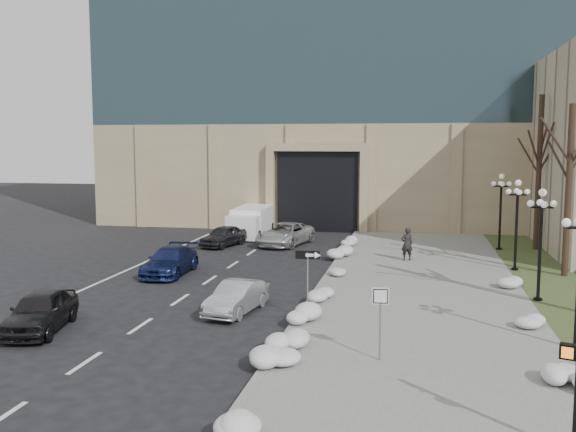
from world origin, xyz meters
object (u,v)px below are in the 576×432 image
at_px(car_b, 237,297).
at_px(pedestrian, 407,244).
at_px(car_c, 170,261).
at_px(car_d, 285,234).
at_px(car_e, 223,236).
at_px(car_a, 40,311).
at_px(lamppost_d, 501,201).
at_px(one_way_sign, 312,263).
at_px(lamppost_c, 517,213).
at_px(box_truck, 251,222).
at_px(lamppost_b, 541,230).
at_px(keep_sign, 380,308).

xyz_separation_m(car_b, pedestrian, (6.35, 12.10, 0.42)).
distance_m(car_c, car_d, 10.96).
xyz_separation_m(car_c, car_e, (0.03, 9.04, -0.01)).
relative_size(car_a, lamppost_d, 0.89).
bearing_deg(car_e, car_b, -56.24).
distance_m(car_d, pedestrian, 9.12).
height_order(one_way_sign, lamppost_c, lamppost_c).
height_order(pedestrian, box_truck, box_truck).
bearing_deg(lamppost_b, car_b, -161.19).
relative_size(box_truck, lamppost_b, 1.34).
height_order(lamppost_b, lamppost_d, same).
bearing_deg(car_c, lamppost_b, -9.50).
xyz_separation_m(car_d, one_way_sign, (4.51, -17.00, 1.42)).
distance_m(car_d, car_e, 3.99).
relative_size(car_e, lamppost_b, 0.82).
height_order(car_b, lamppost_b, lamppost_b).
xyz_separation_m(one_way_sign, lamppost_b, (8.86, 4.30, 0.93)).
bearing_deg(keep_sign, lamppost_b, 49.73).
bearing_deg(car_d, lamppost_d, 13.92).
relative_size(pedestrian, lamppost_d, 0.39).
xyz_separation_m(car_a, lamppost_d, (18.01, 20.71, 2.35)).
height_order(car_b, car_e, car_e).
xyz_separation_m(car_a, pedestrian, (12.50, 15.77, 0.32)).
bearing_deg(car_b, lamppost_d, 64.09).
xyz_separation_m(car_b, lamppost_b, (11.86, 4.04, 2.46)).
bearing_deg(lamppost_d, box_truck, 168.44).
bearing_deg(keep_sign, box_truck, 106.84).
relative_size(car_a, keep_sign, 1.81).
relative_size(car_b, pedestrian, 2.04).
distance_m(keep_sign, lamppost_d, 22.68).
bearing_deg(lamppost_c, lamppost_b, -90.00).
xyz_separation_m(car_c, lamppost_c, (17.19, 4.08, 2.39)).
distance_m(car_e, keep_sign, 23.15).
xyz_separation_m(keep_sign, lamppost_d, (6.05, 21.82, 1.35)).
xyz_separation_m(car_a, box_truck, (1.43, 24.11, 0.26)).
bearing_deg(lamppost_d, lamppost_b, -90.00).
xyz_separation_m(box_truck, lamppost_d, (16.58, -3.39, 2.10)).
xyz_separation_m(one_way_sign, lamppost_c, (8.86, 10.80, 0.93)).
xyz_separation_m(car_c, lamppost_b, (17.19, -2.42, 2.39)).
relative_size(car_e, lamppost_d, 0.82).
bearing_deg(car_e, one_way_sign, -47.32).
bearing_deg(car_e, lamppost_c, -1.23).
relative_size(car_d, lamppost_d, 1.09).
distance_m(car_a, box_truck, 24.15).
relative_size(car_e, one_way_sign, 1.51).
bearing_deg(keep_sign, one_way_sign, 116.02).
relative_size(one_way_sign, lamppost_d, 0.55).
relative_size(car_d, car_e, 1.33).
bearing_deg(car_a, lamppost_c, 26.13).
distance_m(car_d, box_truck, 4.91).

